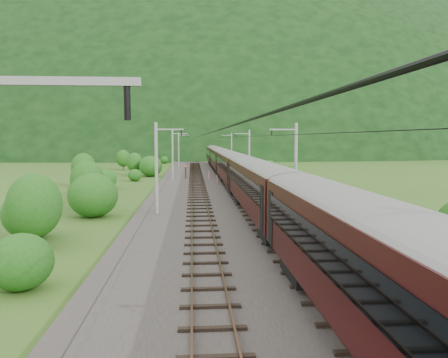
{
  "coord_description": "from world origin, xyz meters",
  "views": [
    {
      "loc": [
        -3.07,
        -38.47,
        6.88
      ],
      "look_at": [
        0.31,
        7.69,
        2.6
      ],
      "focal_mm": 35.0,
      "sensor_mm": 36.0,
      "label": 1
    }
  ],
  "objects": [
    {
      "name": "catenary_right",
      "position": [
        6.12,
        32.0,
        4.5
      ],
      "size": [
        2.54,
        192.28,
        8.0
      ],
      "color": "gray",
      "rests_on": "railbed"
    },
    {
      "name": "mountain_main",
      "position": [
        0.0,
        260.0,
        0.0
      ],
      "size": [
        504.0,
        360.0,
        244.0
      ],
      "primitive_type": "ellipsoid",
      "color": "black",
      "rests_on": "ground"
    },
    {
      "name": "train",
      "position": [
        2.4,
        31.98,
        3.72
      ],
      "size": [
        3.17,
        150.35,
        5.52
      ],
      "color": "black",
      "rests_on": "ground"
    },
    {
      "name": "overhead_wires",
      "position": [
        0.0,
        10.0,
        7.1
      ],
      "size": [
        4.83,
        198.0,
        0.03
      ],
      "color": "black",
      "rests_on": "ground"
    },
    {
      "name": "hazard_post_far",
      "position": [
        0.56,
        24.83,
        0.96
      ],
      "size": [
        0.14,
        0.14,
        1.33
      ],
      "primitive_type": "cylinder",
      "color": "red",
      "rests_on": "railbed"
    },
    {
      "name": "track_right",
      "position": [
        2.4,
        10.0,
        0.37
      ],
      "size": [
        2.4,
        220.0,
        0.27
      ],
      "color": "brown",
      "rests_on": "railbed"
    },
    {
      "name": "vegetation_left",
      "position": [
        -13.62,
        10.97,
        2.31
      ],
      "size": [
        11.48,
        150.6,
        7.03
      ],
      "color": "#175216",
      "rests_on": "ground"
    },
    {
      "name": "vegetation_right",
      "position": [
        12.04,
        15.64,
        1.3
      ],
      "size": [
        6.96,
        103.31,
        2.99
      ],
      "color": "#175216",
      "rests_on": "ground"
    },
    {
      "name": "track_left",
      "position": [
        -2.4,
        10.0,
        0.37
      ],
      "size": [
        2.4,
        220.0,
        0.27
      ],
      "color": "brown",
      "rests_on": "railbed"
    },
    {
      "name": "hazard_post_near",
      "position": [
        -0.37,
        32.36,
        0.95
      ],
      "size": [
        0.14,
        0.14,
        1.3
      ],
      "primitive_type": "cylinder",
      "color": "red",
      "rests_on": "railbed"
    },
    {
      "name": "mountain_ridge",
      "position": [
        -120.0,
        300.0,
        0.0
      ],
      "size": [
        336.0,
        280.0,
        132.0
      ],
      "primitive_type": "ellipsoid",
      "color": "black",
      "rests_on": "ground"
    },
    {
      "name": "railbed",
      "position": [
        0.0,
        10.0,
        0.15
      ],
      "size": [
        14.0,
        220.0,
        0.3
      ],
      "primitive_type": "cube",
      "color": "#38332D",
      "rests_on": "ground"
    },
    {
      "name": "signal",
      "position": [
        -4.14,
        33.9,
        1.56
      ],
      "size": [
        0.24,
        0.24,
        2.15
      ],
      "color": "black",
      "rests_on": "railbed"
    },
    {
      "name": "ground",
      "position": [
        0.0,
        0.0,
        0.0
      ],
      "size": [
        600.0,
        600.0,
        0.0
      ],
      "primitive_type": "plane",
      "color": "#325B1C",
      "rests_on": "ground"
    },
    {
      "name": "catenary_left",
      "position": [
        -6.12,
        32.0,
        4.5
      ],
      "size": [
        2.54,
        192.28,
        8.0
      ],
      "color": "gray",
      "rests_on": "railbed"
    }
  ]
}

